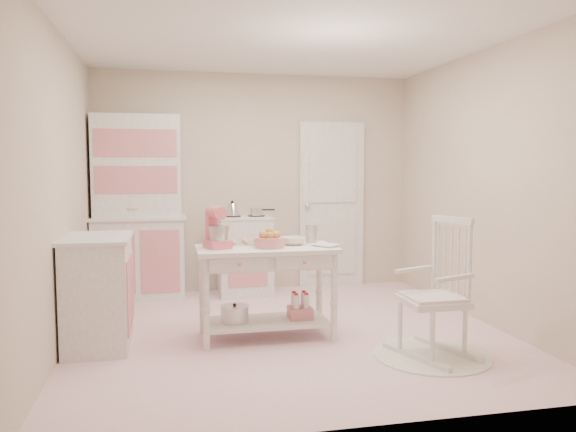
% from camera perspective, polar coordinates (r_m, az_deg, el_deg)
% --- Properties ---
extents(room_shell, '(3.84, 3.84, 2.62)m').
position_cam_1_polar(room_shell, '(4.96, 0.13, 6.84)').
color(room_shell, pink).
rests_on(room_shell, ground).
extents(door, '(0.82, 0.05, 2.04)m').
position_cam_1_polar(door, '(7.02, 4.46, 1.16)').
color(door, white).
rests_on(door, ground).
extents(hutch, '(1.06, 0.50, 2.08)m').
position_cam_1_polar(hutch, '(6.52, -15.02, 0.89)').
color(hutch, white).
rests_on(hutch, ground).
extents(stove, '(0.62, 0.57, 0.92)m').
position_cam_1_polar(stove, '(6.59, -4.42, -3.99)').
color(stove, white).
rests_on(stove, ground).
extents(base_cabinet, '(0.54, 0.84, 0.92)m').
position_cam_1_polar(base_cabinet, '(4.95, -18.71, -7.25)').
color(base_cabinet, white).
rests_on(base_cabinet, ground).
extents(lace_rug, '(0.92, 0.92, 0.01)m').
position_cam_1_polar(lace_rug, '(4.70, 14.38, -13.54)').
color(lace_rug, white).
rests_on(lace_rug, ground).
extents(rocking_chair, '(0.70, 0.84, 1.10)m').
position_cam_1_polar(rocking_chair, '(4.56, 14.52, -7.04)').
color(rocking_chair, white).
rests_on(rocking_chair, ground).
extents(work_table, '(1.20, 0.60, 0.80)m').
position_cam_1_polar(work_table, '(4.93, -2.19, -7.77)').
color(work_table, white).
rests_on(work_table, ground).
extents(stand_mixer, '(0.27, 0.33, 0.34)m').
position_cam_1_polar(stand_mixer, '(4.80, -7.20, -1.24)').
color(stand_mixer, '#EC6379').
rests_on(stand_mixer, work_table).
extents(cookie_tray, '(0.34, 0.24, 0.02)m').
position_cam_1_polar(cookie_tray, '(5.01, -4.26, -2.82)').
color(cookie_tray, silver).
rests_on(cookie_tray, work_table).
extents(bread_basket, '(0.25, 0.25, 0.09)m').
position_cam_1_polar(bread_basket, '(4.80, -1.87, -2.70)').
color(bread_basket, '#DA7D87').
rests_on(bread_basket, work_table).
extents(mixing_bowl, '(0.22, 0.22, 0.07)m').
position_cam_1_polar(mixing_bowl, '(4.98, 0.58, -2.55)').
color(mixing_bowl, silver).
rests_on(mixing_bowl, work_table).
extents(metal_pitcher, '(0.10, 0.10, 0.17)m').
position_cam_1_polar(metal_pitcher, '(5.09, 2.36, -1.81)').
color(metal_pitcher, silver).
rests_on(metal_pitcher, work_table).
extents(recipe_book, '(0.26, 0.27, 0.02)m').
position_cam_1_polar(recipe_book, '(4.84, 3.31, -3.07)').
color(recipe_book, silver).
rests_on(recipe_book, work_table).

